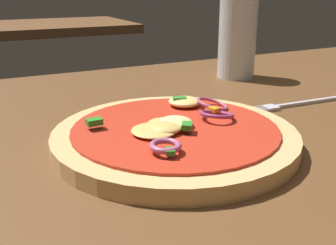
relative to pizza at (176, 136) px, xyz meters
name	(u,v)px	position (x,y,z in m)	size (l,w,h in m)	color
dining_table	(206,153)	(0.04, 0.00, -0.03)	(1.39, 0.84, 0.04)	brown
pizza	(176,136)	(0.00, 0.00, 0.00)	(0.27, 0.27, 0.03)	tan
fork	(291,105)	(0.21, 0.05, -0.01)	(0.17, 0.02, 0.01)	silver
beer_glass	(237,43)	(0.25, 0.24, 0.05)	(0.07, 0.07, 0.15)	silver
background_table	(39,28)	(0.10, 1.50, -0.03)	(0.79, 0.50, 0.04)	brown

